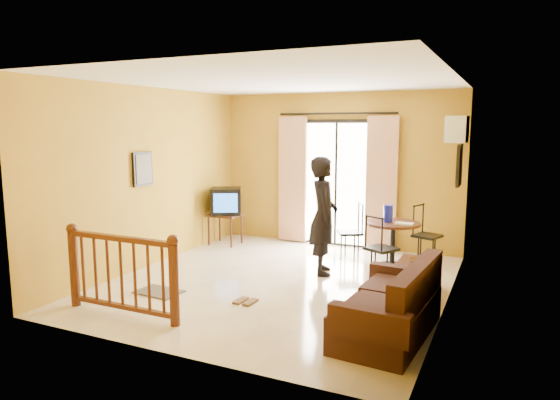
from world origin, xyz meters
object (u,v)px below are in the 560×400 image
at_px(television, 226,201).
at_px(dining_table, 393,232).
at_px(sofa, 393,309).
at_px(coffee_table, 416,275).
at_px(standing_person, 323,216).

relative_size(television, dining_table, 0.83).
distance_m(television, sofa, 4.70).
bearing_deg(dining_table, coffee_table, -64.87).
height_order(coffee_table, standing_person, standing_person).
height_order(dining_table, sofa, sofa).
bearing_deg(dining_table, sofa, -77.57).
height_order(sofa, standing_person, standing_person).
xyz_separation_m(television, sofa, (3.72, -2.82, -0.52)).
relative_size(television, coffee_table, 0.75).
bearing_deg(sofa, coffee_table, 94.73).
bearing_deg(television, coffee_table, -49.04).
bearing_deg(sofa, standing_person, 132.82).
bearing_deg(television, standing_person, -51.62).
bearing_deg(coffee_table, television, 159.31).
bearing_deg(coffee_table, sofa, -89.92).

